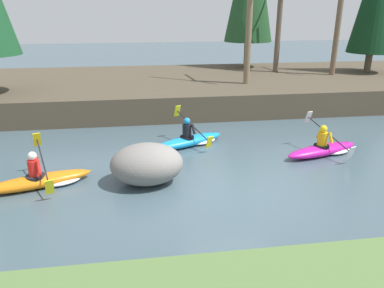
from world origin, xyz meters
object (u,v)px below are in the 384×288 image
object	(u,v)px
boulder_midstream	(147,164)
kayaker_middle	(191,140)
kayaker_lead	(325,149)
kayaker_trailing	(43,179)

from	to	relation	value
boulder_midstream	kayaker_middle	bearing A→B (deg)	59.96
kayaker_lead	kayaker_middle	size ratio (longest dim) A/B	1.03
kayaker_trailing	boulder_midstream	xyz separation A→B (m)	(2.73, -0.18, 0.35)
kayaker_lead	kayaker_trailing	world-z (taller)	same
kayaker_lead	boulder_midstream	world-z (taller)	kayaker_lead
kayaker_lead	kayaker_middle	world-z (taller)	same
kayaker_lead	kayaker_middle	distance (m)	4.38
kayaker_middle	kayaker_trailing	bearing A→B (deg)	-175.70
kayaker_lead	kayaker_trailing	bearing A→B (deg)	169.70
kayaker_middle	boulder_midstream	world-z (taller)	kayaker_middle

